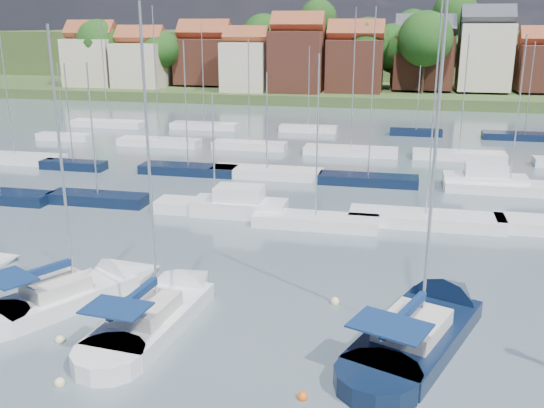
# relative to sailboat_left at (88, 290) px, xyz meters

# --- Properties ---
(ground) EXTENTS (260.00, 260.00, 0.00)m
(ground) POSITION_rel_sailboat_left_xyz_m (9.37, 35.27, -0.36)
(ground) COLOR #485A62
(ground) RESTS_ON ground
(sailboat_left) EXTENTS (7.87, 11.02, 14.96)m
(sailboat_left) POSITION_rel_sailboat_left_xyz_m (0.00, 0.00, 0.00)
(sailboat_left) COLOR silver
(sailboat_left) RESTS_ON ground
(sailboat_centre) EXTENTS (4.22, 12.01, 15.98)m
(sailboat_centre) POSITION_rel_sailboat_left_xyz_m (4.79, -0.97, -0.00)
(sailboat_centre) COLOR silver
(sailboat_centre) RESTS_ON ground
(sailboat_navy) EXTENTS (8.05, 13.60, 18.24)m
(sailboat_navy) POSITION_rel_sailboat_left_xyz_m (17.46, 0.31, -0.01)
(sailboat_navy) COLOR black
(sailboat_navy) RESTS_ON ground
(buoy_b) EXTENTS (0.43, 0.43, 0.43)m
(buoy_b) POSITION_rel_sailboat_left_xyz_m (2.95, -7.72, -0.36)
(buoy_b) COLOR beige
(buoy_b) RESTS_ON ground
(buoy_c) EXTENTS (0.44, 0.44, 0.44)m
(buoy_c) POSITION_rel_sailboat_left_xyz_m (1.14, -4.65, -0.36)
(buoy_c) COLOR beige
(buoy_c) RESTS_ON ground
(buoy_d) EXTENTS (0.41, 0.41, 0.41)m
(buoy_d) POSITION_rel_sailboat_left_xyz_m (12.53, -6.57, -0.36)
(buoy_d) COLOR #D85914
(buoy_d) RESTS_ON ground
(buoy_e) EXTENTS (0.49, 0.49, 0.49)m
(buoy_e) POSITION_rel_sailboat_left_xyz_m (12.79, 1.90, -0.36)
(buoy_e) COLOR beige
(buoy_e) RESTS_ON ground
(buoy_g) EXTENTS (0.45, 0.45, 0.45)m
(buoy_g) POSITION_rel_sailboat_left_xyz_m (-1.26, -0.73, -0.36)
(buoy_g) COLOR beige
(buoy_g) RESTS_ON ground
(marina_field) EXTENTS (79.62, 41.41, 15.93)m
(marina_field) POSITION_rel_sailboat_left_xyz_m (11.28, 30.42, 0.08)
(marina_field) COLOR silver
(marina_field) RESTS_ON ground
(far_shore_town) EXTENTS (212.46, 90.00, 22.27)m
(far_shore_town) POSITION_rel_sailboat_left_xyz_m (11.60, 127.94, 4.25)
(far_shore_town) COLOR #405028
(far_shore_town) RESTS_ON ground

